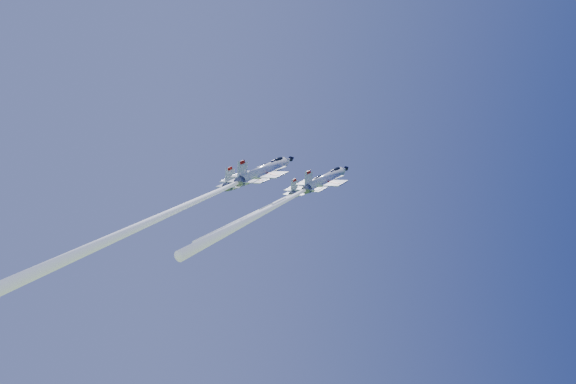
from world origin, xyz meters
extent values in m
cylinder|color=white|center=(5.94, 5.85, 93.73)|extent=(5.19, 6.70, 10.39)
cone|color=white|center=(10.59, 8.99, 96.71)|extent=(2.84, 2.97, 2.81)
cone|color=black|center=(11.67, 9.73, 97.41)|extent=(1.43, 1.50, 1.41)
cone|color=slate|center=(1.66, 2.95, 90.97)|extent=(2.57, 2.55, 1.95)
ellipsoid|color=black|center=(8.78, 7.62, 96.20)|extent=(2.74, 2.40, 2.13)
cube|color=black|center=(7.74, 6.86, 95.77)|extent=(0.89, 0.72, 0.72)
cube|color=white|center=(5.22, 5.41, 93.03)|extent=(8.03, 8.38, 3.27)
cube|color=white|center=(6.79, 7.79, 94.74)|extent=(2.85, 2.34, 1.63)
cube|color=white|center=(8.20, 6.10, 94.34)|extent=(2.85, 2.34, 1.63)
cube|color=white|center=(2.30, 3.40, 91.29)|extent=(4.30, 4.54, 1.74)
cube|color=white|center=(2.10, 2.91, 92.70)|extent=(2.37, 2.30, 3.35)
cube|color=#AE1308|center=(1.98, 2.53, 93.87)|extent=(1.02, 0.86, 0.96)
cube|color=black|center=(6.16, 6.20, 93.02)|extent=(6.88, 4.85, 4.39)
sphere|color=white|center=(1.49, 2.83, 90.87)|extent=(0.99, 1.02, 0.92)
cone|color=white|center=(-8.64, -4.03, 84.35)|extent=(9.71, 13.97, 25.34)
cylinder|color=white|center=(-6.31, 6.33, 95.04)|extent=(6.35, 8.20, 12.71)
cone|color=white|center=(-0.63, 10.18, 98.69)|extent=(3.47, 3.63, 3.43)
cone|color=black|center=(0.69, 11.07, 99.54)|extent=(1.75, 1.83, 1.72)
cone|color=slate|center=(-11.55, 2.78, 91.67)|extent=(3.15, 3.12, 2.39)
ellipsoid|color=black|center=(-2.84, 8.50, 98.07)|extent=(3.36, 2.94, 2.61)
cube|color=black|center=(-4.11, 7.57, 97.54)|extent=(1.09, 0.89, 0.89)
cube|color=white|center=(-7.20, 5.79, 94.19)|extent=(9.82, 10.26, 4.00)
cube|color=white|center=(-5.27, 8.71, 96.28)|extent=(3.48, 2.86, 2.00)
cube|color=white|center=(-3.55, 6.63, 95.79)|extent=(3.48, 2.86, 2.00)
cube|color=white|center=(-10.76, 3.34, 92.06)|extent=(5.26, 5.56, 2.13)
cube|color=white|center=(-11.01, 2.73, 93.78)|extent=(2.90, 2.81, 4.10)
cube|color=#AE1308|center=(-11.16, 2.27, 95.21)|extent=(1.25, 1.06, 1.17)
cube|color=black|center=(-6.04, 6.76, 94.17)|extent=(8.42, 5.93, 5.37)
sphere|color=white|center=(-11.75, 2.64, 91.54)|extent=(1.21, 1.25, 1.13)
cone|color=white|center=(-31.21, -10.54, 79.03)|extent=(17.05, 25.30, 47.68)
cylinder|color=white|center=(6.08, -4.39, 92.48)|extent=(5.68, 7.34, 11.37)
cone|color=white|center=(11.16, -0.94, 95.75)|extent=(3.11, 3.25, 3.07)
cone|color=black|center=(12.35, -0.14, 96.51)|extent=(1.57, 1.64, 1.54)
cone|color=slate|center=(1.39, -7.57, 89.46)|extent=(2.82, 2.79, 2.14)
ellipsoid|color=black|center=(9.19, -2.45, 95.19)|extent=(3.00, 2.63, 2.34)
cube|color=black|center=(8.05, -3.28, 94.71)|extent=(0.98, 0.79, 0.79)
cube|color=white|center=(5.29, -4.87, 91.71)|extent=(8.79, 9.18, 3.58)
cube|color=white|center=(7.01, -2.26, 93.59)|extent=(3.12, 2.56, 1.79)
cube|color=white|center=(8.55, -4.12, 93.15)|extent=(3.12, 2.56, 1.79)
cube|color=white|center=(2.10, -7.06, 89.81)|extent=(4.71, 4.97, 1.90)
cube|color=white|center=(1.88, -7.61, 91.35)|extent=(2.59, 2.52, 3.67)
cube|color=#AE1308|center=(1.74, -8.02, 92.63)|extent=(1.11, 0.95, 1.05)
cube|color=black|center=(6.32, -4.00, 91.70)|extent=(7.53, 5.31, 4.80)
sphere|color=white|center=(1.21, -7.69, 89.35)|extent=(1.08, 1.12, 1.01)
cone|color=white|center=(-10.74, -15.78, 81.66)|extent=(11.26, 16.29, 29.75)
cylinder|color=white|center=(-6.06, -4.81, 93.17)|extent=(6.28, 8.11, 12.58)
cone|color=white|center=(-0.44, -1.00, 96.78)|extent=(3.44, 3.59, 3.40)
cone|color=black|center=(0.87, -0.12, 97.62)|extent=(1.73, 1.81, 1.71)
cone|color=slate|center=(-11.25, -8.33, 89.83)|extent=(3.12, 3.09, 2.37)
ellipsoid|color=black|center=(-2.62, -2.67, 96.16)|extent=(3.32, 2.91, 2.58)
cube|color=black|center=(-3.88, -3.59, 95.64)|extent=(1.08, 0.88, 0.88)
cube|color=white|center=(-6.94, -5.34, 92.32)|extent=(9.72, 10.15, 3.96)
cube|color=white|center=(-5.03, -2.46, 94.39)|extent=(3.45, 2.83, 1.98)
cube|color=white|center=(-3.33, -4.51, 93.91)|extent=(3.45, 2.83, 1.98)
cube|color=white|center=(-10.47, -7.77, 90.22)|extent=(5.21, 5.50, 2.11)
cube|color=white|center=(-10.71, -8.37, 91.92)|extent=(2.87, 2.79, 4.06)
cube|color=#AE1308|center=(-10.86, -8.84, 93.34)|extent=(1.23, 1.05, 1.16)
cube|color=black|center=(-5.79, -4.39, 92.30)|extent=(8.33, 5.87, 5.31)
sphere|color=white|center=(-11.45, -8.46, 89.70)|extent=(1.20, 1.24, 1.12)
cone|color=white|center=(-29.80, -20.90, 77.90)|extent=(16.22, 24.00, 45.07)
camera|label=1|loc=(-31.57, -116.60, 60.67)|focal=40.00mm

